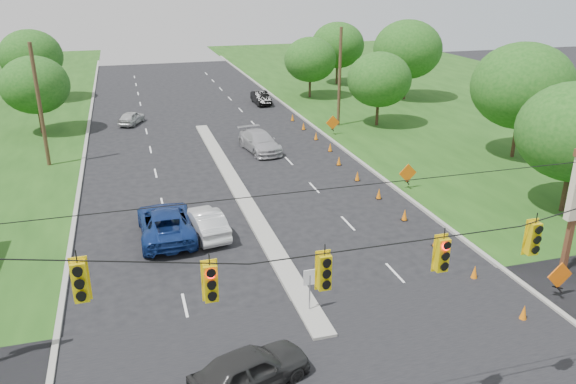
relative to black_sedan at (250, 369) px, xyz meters
name	(u,v)px	position (x,y,z in m)	size (l,w,h in m)	color
curb_left	(83,163)	(-6.70, 27.75, -0.74)	(0.25, 110.00, 0.16)	gray
curb_right	(333,142)	(13.50, 27.75, -0.74)	(0.25, 110.00, 0.16)	gray
median	(238,190)	(3.40, 18.75, -0.74)	(1.00, 34.00, 0.18)	gray
median_sign	(310,282)	(3.40, 3.75, 0.72)	(0.55, 0.06, 2.05)	gray
signal_span	(389,296)	(3.35, -3.25, 4.23)	(25.60, 0.32, 9.00)	#422D1C
utility_pole_far_left	(40,106)	(-9.10, 27.75, 3.76)	(0.28, 0.28, 9.00)	#422D1C
utility_pole_far_right	(340,78)	(15.90, 32.75, 3.76)	(0.28, 0.28, 9.00)	#422D1C
cone_0	(524,313)	(11.72, 0.75, -0.39)	(0.32, 0.32, 0.70)	orange
cone_1	(475,272)	(11.72, 4.25, -0.39)	(0.32, 0.32, 0.70)	orange
cone_2	(436,240)	(11.72, 7.75, -0.39)	(0.32, 0.32, 0.70)	orange
cone_3	(405,215)	(11.72, 11.25, -0.39)	(0.32, 0.32, 0.70)	orange
cone_4	(379,194)	(11.72, 14.75, -0.39)	(0.32, 0.32, 0.70)	orange
cone_5	(357,176)	(11.72, 18.25, -0.39)	(0.32, 0.32, 0.70)	orange
cone_6	(339,161)	(11.72, 21.75, -0.39)	(0.32, 0.32, 0.70)	orange
cone_7	(330,147)	(12.32, 25.25, -0.39)	(0.32, 0.32, 0.70)	orange
cone_8	(316,136)	(12.32, 28.75, -0.39)	(0.32, 0.32, 0.70)	orange
cone_9	(304,126)	(12.32, 32.25, -0.39)	(0.32, 0.32, 0.70)	orange
cone_10	(293,117)	(12.32, 35.75, -0.39)	(0.32, 0.32, 0.70)	orange
work_sign_0	(560,277)	(14.20, 1.75, 0.35)	(1.27, 0.58, 1.37)	black
work_sign_1	(408,174)	(14.20, 15.75, 0.35)	(1.27, 0.58, 1.37)	black
work_sign_2	(333,123)	(14.20, 29.75, 0.35)	(1.27, 0.58, 1.37)	black
tree_5	(35,85)	(-10.60, 37.75, 3.59)	(5.88, 5.88, 6.86)	black
tree_6	(31,56)	(-12.60, 52.75, 4.22)	(6.72, 6.72, 7.84)	black
tree_7	(576,132)	(21.40, 9.75, 4.22)	(6.72, 6.72, 7.84)	black
tree_8	(523,86)	(25.40, 19.75, 4.84)	(7.56, 7.56, 8.82)	black
tree_9	(379,80)	(19.40, 31.75, 3.59)	(5.88, 5.88, 6.86)	black
tree_10	(408,49)	(27.40, 41.75, 4.84)	(7.56, 7.56, 8.82)	black
tree_11	(338,45)	(23.40, 52.75, 4.22)	(6.72, 6.72, 7.84)	black
tree_12	(310,60)	(17.40, 45.75, 3.59)	(5.88, 5.88, 6.86)	black
black_sedan	(250,369)	(0.00, 0.00, 0.00)	(1.75, 4.35, 1.48)	#262626
white_sedan	(205,222)	(0.35, 12.59, 0.00)	(1.57, 4.49, 1.48)	silver
blue_pickup	(166,223)	(-1.75, 12.93, 0.10)	(2.78, 6.04, 1.68)	navy
silver_car_far	(260,142)	(6.88, 26.92, 0.05)	(2.22, 5.46, 1.59)	#A7A6AB
silver_car_oncoming	(131,118)	(-2.78, 38.83, -0.12)	(1.48, 3.68, 1.25)	#B3B3B3
dark_car_receding	(261,98)	(11.17, 43.98, -0.05)	(1.46, 4.19, 1.38)	black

